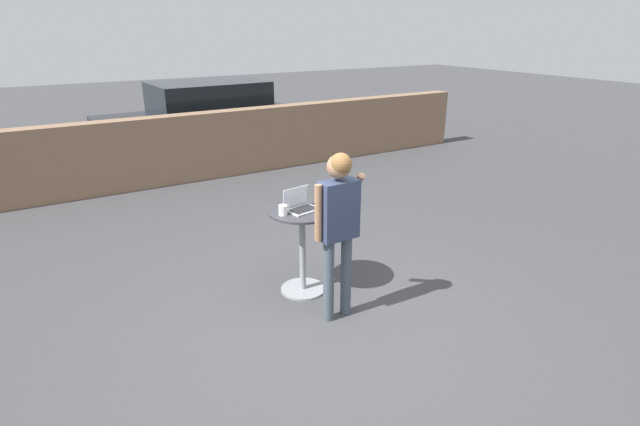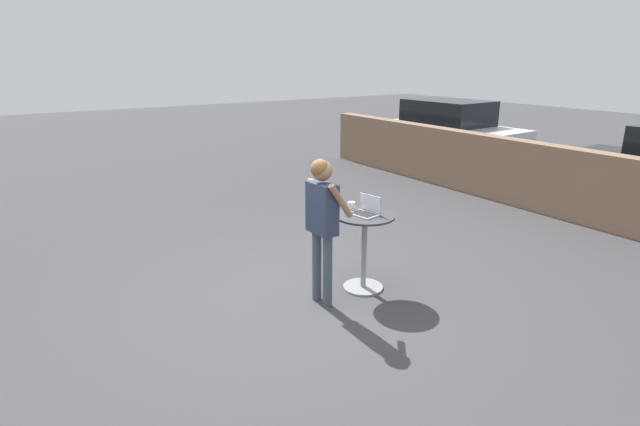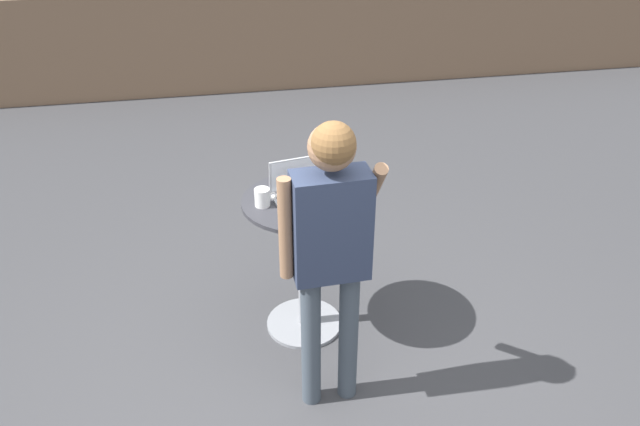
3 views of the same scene
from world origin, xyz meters
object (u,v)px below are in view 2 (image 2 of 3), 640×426
object	(u,v)px
standing_person	(322,213)
parked_car_further_down	(450,132)
cafe_table	(364,242)
coffee_mug	(351,206)
laptop	(366,211)

from	to	relation	value
standing_person	parked_car_further_down	size ratio (longest dim) A/B	0.45
cafe_table	coffee_mug	bearing A→B (deg)	-173.50
cafe_table	standing_person	bearing A→B (deg)	-86.67
laptop	parked_car_further_down	size ratio (longest dim) A/B	0.10
cafe_table	coffee_mug	size ratio (longest dim) A/B	7.42
cafe_table	laptop	world-z (taller)	laptop
coffee_mug	standing_person	world-z (taller)	standing_person
cafe_table	coffee_mug	distance (m)	0.47
coffee_mug	parked_car_further_down	xyz separation A→B (m)	(-4.52, 6.73, -0.17)
cafe_table	coffee_mug	xyz separation A→B (m)	(-0.24, -0.03, 0.41)
cafe_table	laptop	xyz separation A→B (m)	(-0.01, 0.02, 0.40)
cafe_table	standing_person	xyz separation A→B (m)	(0.04, -0.65, 0.49)
cafe_table	standing_person	distance (m)	0.82
coffee_mug	standing_person	xyz separation A→B (m)	(0.28, -0.63, 0.09)
laptop	standing_person	bearing A→B (deg)	-86.08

